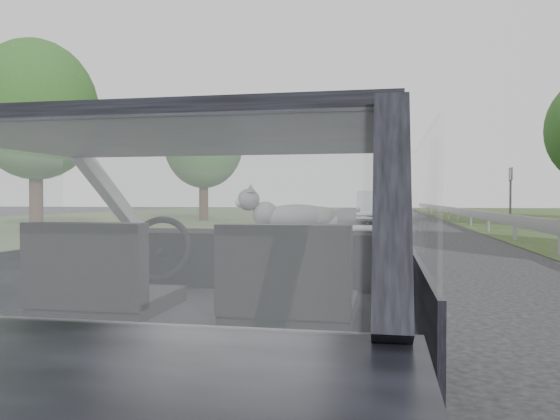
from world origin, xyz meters
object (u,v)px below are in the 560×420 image
at_px(subject_car, 213,300).
at_px(cat, 297,216).
at_px(highway_sign, 510,195).
at_px(other_car, 374,207).

relative_size(subject_car, cat, 6.74).
height_order(subject_car, highway_sign, highway_sign).
distance_m(cat, highway_sign, 27.87).
height_order(cat, other_car, other_car).
height_order(subject_car, other_car, other_car).
bearing_deg(cat, highway_sign, 62.03).
distance_m(subject_car, other_car, 24.68).
xyz_separation_m(subject_car, other_car, (0.31, 24.68, 0.07)).
height_order(subject_car, cat, subject_car).
distance_m(subject_car, cat, 0.78).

